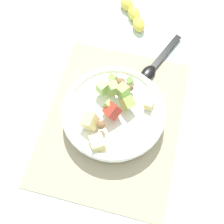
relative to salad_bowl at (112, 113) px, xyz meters
The scene contains 5 objects.
ground_plane 0.04m from the salad_bowl, 28.45° to the left, with size 2.40×2.40×0.00m, color silver.
placemat 0.04m from the salad_bowl, 28.45° to the left, with size 0.46×0.36×0.01m, color tan.
salad_bowl is the anchor object (origin of this frame).
serving_spoon 0.21m from the salad_bowl, 157.14° to the left, with size 0.19×0.10×0.01m.
banana_whole 0.37m from the salad_bowl, behind, with size 0.14×0.12×0.04m.
Camera 1 is at (0.29, 0.07, 0.70)m, focal length 45.09 mm.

